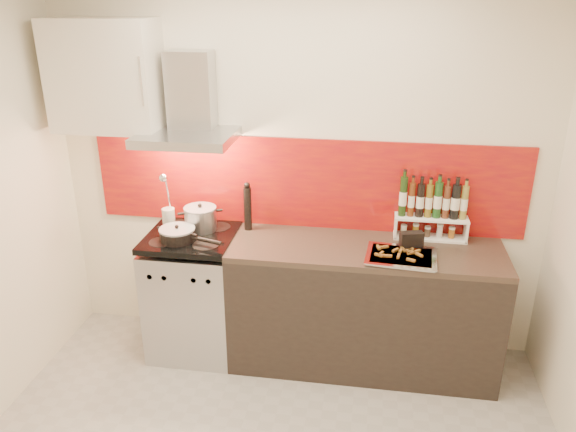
% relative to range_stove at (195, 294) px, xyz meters
% --- Properties ---
extents(back_wall, '(3.40, 0.02, 2.60)m').
position_rel_range_stove_xyz_m(back_wall, '(0.70, 0.30, 0.86)').
color(back_wall, silver).
rests_on(back_wall, ground).
extents(backsplash, '(3.00, 0.02, 0.64)m').
position_rel_range_stove_xyz_m(backsplash, '(0.75, 0.29, 0.78)').
color(backsplash, maroon).
rests_on(backsplash, back_wall).
extents(range_stove, '(0.60, 0.60, 0.91)m').
position_rel_range_stove_xyz_m(range_stove, '(0.00, 0.00, 0.00)').
color(range_stove, '#B7B7BA').
rests_on(range_stove, ground).
extents(counter, '(1.80, 0.60, 0.90)m').
position_rel_range_stove_xyz_m(counter, '(1.20, 0.00, 0.01)').
color(counter, black).
rests_on(counter, ground).
extents(range_hood, '(0.62, 0.50, 0.61)m').
position_rel_range_stove_xyz_m(range_hood, '(0.00, 0.14, 1.30)').
color(range_hood, '#B7B7BA').
rests_on(range_hood, back_wall).
extents(upper_cabinet, '(0.70, 0.35, 0.72)m').
position_rel_range_stove_xyz_m(upper_cabinet, '(-0.55, 0.13, 1.51)').
color(upper_cabinet, beige).
rests_on(upper_cabinet, back_wall).
extents(stock_pot, '(0.23, 0.23, 0.19)m').
position_rel_range_stove_xyz_m(stock_pot, '(0.05, 0.10, 0.55)').
color(stock_pot, '#B7B7BA').
rests_on(stock_pot, range_stove).
extents(saute_pan, '(0.45, 0.24, 0.11)m').
position_rel_range_stove_xyz_m(saute_pan, '(-0.05, -0.11, 0.51)').
color(saute_pan, black).
rests_on(saute_pan, range_stove).
extents(utensil_jar, '(0.09, 0.13, 0.43)m').
position_rel_range_stove_xyz_m(utensil_jar, '(-0.19, 0.09, 0.59)').
color(utensil_jar, silver).
rests_on(utensil_jar, range_stove).
extents(pepper_mill, '(0.05, 0.05, 0.35)m').
position_rel_range_stove_xyz_m(pepper_mill, '(0.37, 0.17, 0.63)').
color(pepper_mill, black).
rests_on(pepper_mill, counter).
extents(step_shelf, '(0.49, 0.13, 0.43)m').
position_rel_range_stove_xyz_m(step_shelf, '(1.62, 0.21, 0.66)').
color(step_shelf, white).
rests_on(step_shelf, counter).
extents(caddy_box, '(0.16, 0.10, 0.13)m').
position_rel_range_stove_xyz_m(caddy_box, '(1.48, 0.01, 0.52)').
color(caddy_box, black).
rests_on(caddy_box, counter).
extents(baking_tray, '(0.46, 0.37, 0.03)m').
position_rel_range_stove_xyz_m(baking_tray, '(1.42, -0.13, 0.47)').
color(baking_tray, silver).
rests_on(baking_tray, counter).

